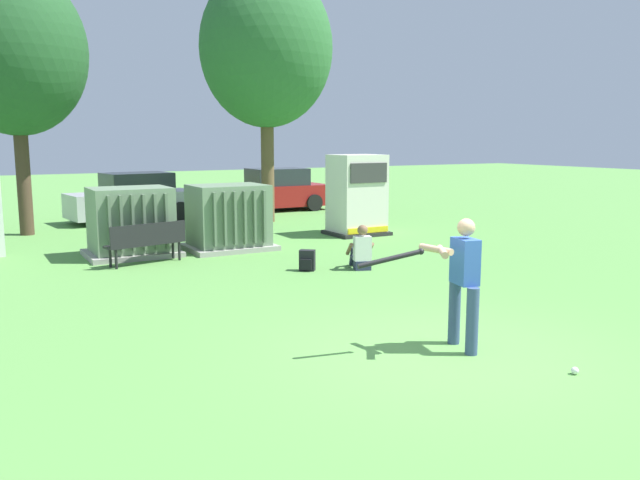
{
  "coord_description": "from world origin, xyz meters",
  "views": [
    {
      "loc": [
        -5.35,
        -6.34,
        2.76
      ],
      "look_at": [
        0.14,
        3.5,
        1.0
      ],
      "focal_mm": 36.63,
      "sensor_mm": 36.0,
      "label": 1
    }
  ],
  "objects_px": {
    "transformer_mid_west": "(229,218)",
    "parked_car_left_of_center": "(275,191)",
    "transformer_west": "(131,223)",
    "sports_ball": "(575,371)",
    "seated_spectator": "(361,251)",
    "backpack": "(307,261)",
    "park_bench": "(147,240)",
    "batter": "(461,277)",
    "parked_car_leftmost": "(134,199)",
    "generator_enclosure": "(357,195)"
  },
  "relations": [
    {
      "from": "transformer_mid_west",
      "to": "parked_car_left_of_center",
      "type": "xyz_separation_m",
      "value": [
        4.79,
        7.48,
        -0.04
      ]
    },
    {
      "from": "transformer_west",
      "to": "sports_ball",
      "type": "height_order",
      "value": "transformer_west"
    },
    {
      "from": "seated_spectator",
      "to": "backpack",
      "type": "height_order",
      "value": "seated_spectator"
    },
    {
      "from": "park_bench",
      "to": "parked_car_left_of_center",
      "type": "bearing_deg",
      "value": 50.0
    },
    {
      "from": "backpack",
      "to": "parked_car_left_of_center",
      "type": "xyz_separation_m",
      "value": [
        4.35,
        10.82,
        0.54
      ]
    },
    {
      "from": "batter",
      "to": "parked_car_left_of_center",
      "type": "xyz_separation_m",
      "value": [
        5.03,
        16.36,
        -0.22
      ]
    },
    {
      "from": "transformer_west",
      "to": "parked_car_leftmost",
      "type": "xyz_separation_m",
      "value": [
        1.66,
        6.63,
        -0.04
      ]
    },
    {
      "from": "backpack",
      "to": "parked_car_left_of_center",
      "type": "height_order",
      "value": "parked_car_left_of_center"
    },
    {
      "from": "transformer_mid_west",
      "to": "seated_spectator",
      "type": "relative_size",
      "value": 2.18
    },
    {
      "from": "transformer_west",
      "to": "batter",
      "type": "relative_size",
      "value": 1.21
    },
    {
      "from": "generator_enclosure",
      "to": "backpack",
      "type": "xyz_separation_m",
      "value": [
        -3.72,
        -3.93,
        -0.92
      ]
    },
    {
      "from": "seated_spectator",
      "to": "generator_enclosure",
      "type": "bearing_deg",
      "value": 58.78
    },
    {
      "from": "parked_car_leftmost",
      "to": "generator_enclosure",
      "type": "bearing_deg",
      "value": -52.34
    },
    {
      "from": "sports_ball",
      "to": "seated_spectator",
      "type": "xyz_separation_m",
      "value": [
        1.2,
        6.55,
        0.33
      ]
    },
    {
      "from": "transformer_mid_west",
      "to": "backpack",
      "type": "relative_size",
      "value": 4.77
    },
    {
      "from": "generator_enclosure",
      "to": "sports_ball",
      "type": "distance_m",
      "value": 11.57
    },
    {
      "from": "transformer_west",
      "to": "generator_enclosure",
      "type": "height_order",
      "value": "generator_enclosure"
    },
    {
      "from": "transformer_mid_west",
      "to": "seated_spectator",
      "type": "distance_m",
      "value": 4.05
    },
    {
      "from": "park_bench",
      "to": "generator_enclosure",
      "type": "bearing_deg",
      "value": 13.65
    },
    {
      "from": "seated_spectator",
      "to": "transformer_mid_west",
      "type": "bearing_deg",
      "value": 112.54
    },
    {
      "from": "batter",
      "to": "seated_spectator",
      "type": "xyz_separation_m",
      "value": [
        1.78,
        5.15,
        -0.6
      ]
    },
    {
      "from": "generator_enclosure",
      "to": "park_bench",
      "type": "relative_size",
      "value": 1.25
    },
    {
      "from": "batter",
      "to": "sports_ball",
      "type": "xyz_separation_m",
      "value": [
        0.58,
        -1.4,
        -0.93
      ]
    },
    {
      "from": "parked_car_leftmost",
      "to": "transformer_mid_west",
      "type": "bearing_deg",
      "value": -84.28
    },
    {
      "from": "parked_car_left_of_center",
      "to": "generator_enclosure",
      "type": "bearing_deg",
      "value": -95.23
    },
    {
      "from": "transformer_west",
      "to": "seated_spectator",
      "type": "bearing_deg",
      "value": -45.65
    },
    {
      "from": "generator_enclosure",
      "to": "backpack",
      "type": "height_order",
      "value": "generator_enclosure"
    },
    {
      "from": "park_bench",
      "to": "backpack",
      "type": "xyz_separation_m",
      "value": [
        2.75,
        -2.36,
        -0.32
      ]
    },
    {
      "from": "batter",
      "to": "park_bench",
      "type": "bearing_deg",
      "value": 104.66
    },
    {
      "from": "batter",
      "to": "seated_spectator",
      "type": "relative_size",
      "value": 1.81
    },
    {
      "from": "transformer_mid_west",
      "to": "parked_car_leftmost",
      "type": "height_order",
      "value": "same"
    },
    {
      "from": "transformer_mid_west",
      "to": "parked_car_leftmost",
      "type": "xyz_separation_m",
      "value": [
        -0.69,
        6.89,
        -0.04
      ]
    },
    {
      "from": "seated_spectator",
      "to": "batter",
      "type": "bearing_deg",
      "value": -109.06
    },
    {
      "from": "sports_ball",
      "to": "parked_car_left_of_center",
      "type": "relative_size",
      "value": 0.02
    },
    {
      "from": "batter",
      "to": "backpack",
      "type": "bearing_deg",
      "value": 82.98
    },
    {
      "from": "batter",
      "to": "parked_car_left_of_center",
      "type": "relative_size",
      "value": 0.41
    },
    {
      "from": "park_bench",
      "to": "parked_car_left_of_center",
      "type": "relative_size",
      "value": 0.44
    },
    {
      "from": "generator_enclosure",
      "to": "parked_car_left_of_center",
      "type": "distance_m",
      "value": 6.93
    },
    {
      "from": "transformer_mid_west",
      "to": "park_bench",
      "type": "distance_m",
      "value": 2.51
    },
    {
      "from": "transformer_west",
      "to": "transformer_mid_west",
      "type": "height_order",
      "value": "same"
    },
    {
      "from": "generator_enclosure",
      "to": "park_bench",
      "type": "xyz_separation_m",
      "value": [
        -6.47,
        -1.57,
        -0.6
      ]
    },
    {
      "from": "transformer_mid_west",
      "to": "seated_spectator",
      "type": "xyz_separation_m",
      "value": [
        1.55,
        -3.72,
        -0.41
      ]
    },
    {
      "from": "park_bench",
      "to": "seated_spectator",
      "type": "relative_size",
      "value": 1.91
    },
    {
      "from": "transformer_west",
      "to": "parked_car_left_of_center",
      "type": "bearing_deg",
      "value": 45.33
    },
    {
      "from": "generator_enclosure",
      "to": "parked_car_left_of_center",
      "type": "relative_size",
      "value": 0.55
    },
    {
      "from": "transformer_west",
      "to": "generator_enclosure",
      "type": "bearing_deg",
      "value": 2.97
    },
    {
      "from": "sports_ball",
      "to": "seated_spectator",
      "type": "height_order",
      "value": "seated_spectator"
    },
    {
      "from": "seated_spectator",
      "to": "transformer_west",
      "type": "bearing_deg",
      "value": 134.35
    },
    {
      "from": "park_bench",
      "to": "parked_car_leftmost",
      "type": "relative_size",
      "value": 0.42
    },
    {
      "from": "sports_ball",
      "to": "transformer_west",
      "type": "bearing_deg",
      "value": 104.33
    }
  ]
}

